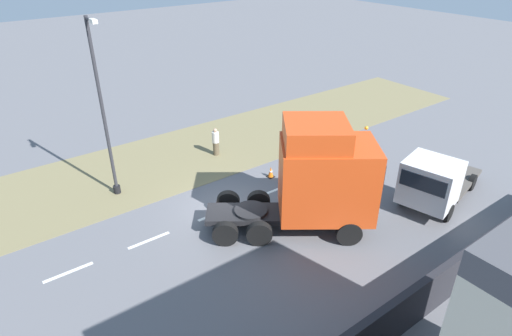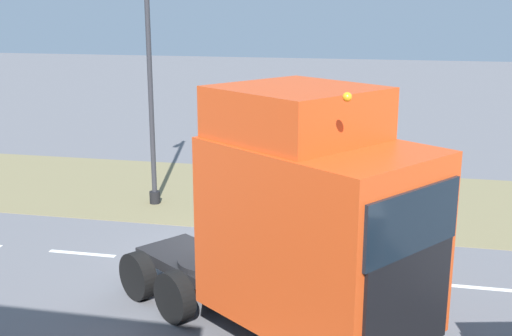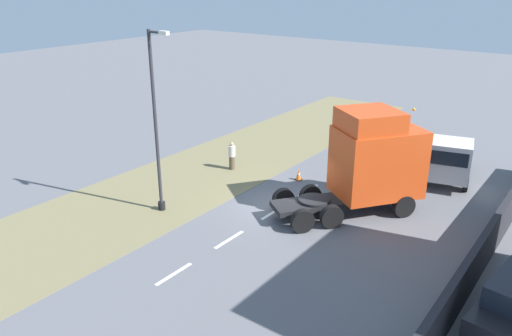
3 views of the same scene
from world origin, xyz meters
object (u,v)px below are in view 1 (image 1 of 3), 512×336
Objects in this scene: lamp_post at (105,120)px; traffic_cone_lead at (271,172)px; lorry_cab at (320,178)px; flatbed_truck at (433,182)px; pedestrian at (216,142)px.

traffic_cone_lead is (3.12, 6.96, -3.53)m from lamp_post.
lamp_post is (-7.67, -5.86, 1.40)m from lorry_cab.
lorry_cab is 1.12× the size of flatbed_truck.
flatbed_truck is 0.74× the size of lamp_post.
traffic_cone_lead is at bearing 13.29° from pedestrian.
lorry_cab is 4.19× the size of pedestrian.
flatbed_truck is 10.47× the size of traffic_cone_lead.
lorry_cab reaches higher than flatbed_truck.
flatbed_truck is at bearing 25.67° from pedestrian.
lorry_cab reaches higher than pedestrian.
lorry_cab is 5.62m from flatbed_truck.
pedestrian is (-10.36, -4.98, -0.56)m from flatbed_truck.
lamp_post reaches higher than pedestrian.
pedestrian is (-8.41, 0.18, -1.62)m from lorry_cab.
flatbed_truck is at bearing 48.89° from lamp_post.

